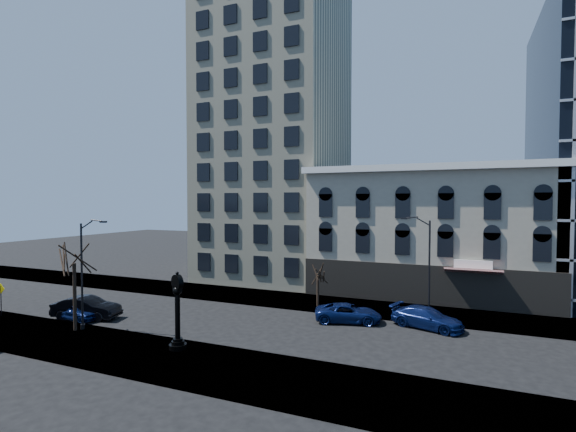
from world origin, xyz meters
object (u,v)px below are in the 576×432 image
at_px(street_clock, 178,314).
at_px(street_lamp_near, 88,245).
at_px(warning_sign, 1,294).
at_px(car_near_a, 77,311).
at_px(car_near_b, 87,308).

distance_m(street_clock, street_lamp_near, 9.04).
bearing_deg(street_lamp_near, street_clock, -10.89).
relative_size(warning_sign, car_near_a, 0.66).
height_order(street_clock, street_lamp_near, street_lamp_near).
bearing_deg(warning_sign, street_clock, -3.94).
distance_m(street_lamp_near, car_near_b, 6.45).
relative_size(street_clock, car_near_b, 0.92).
bearing_deg(car_near_b, street_lamp_near, -142.96).
distance_m(warning_sign, car_near_a, 6.49).
xyz_separation_m(warning_sign, car_near_b, (6.52, 2.38, -1.05)).
bearing_deg(street_clock, warning_sign, -157.50).
bearing_deg(street_clock, car_near_b, -170.65).
relative_size(street_lamp_near, car_near_b, 1.54).
bearing_deg(warning_sign, car_near_a, 15.09).
bearing_deg(street_lamp_near, car_near_a, 145.30).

